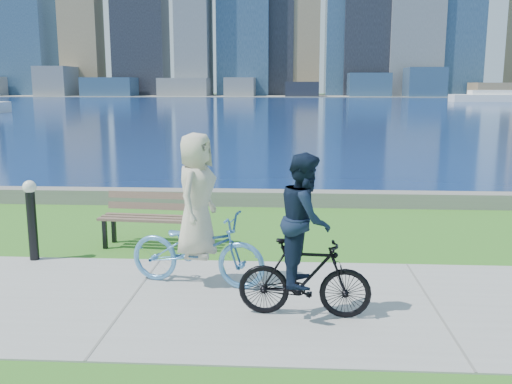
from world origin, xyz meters
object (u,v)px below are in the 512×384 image
cyclist_woman (197,229)px  park_bench (153,214)px  bollard_lamp (32,215)px  cyclist_man (305,249)px

cyclist_woman → park_bench: bearing=41.6°
bollard_lamp → cyclist_man: size_ratio=0.66×
bollard_lamp → cyclist_man: bearing=-25.1°
cyclist_woman → cyclist_man: bearing=-113.1°
park_bench → cyclist_man: cyclist_man is taller
bollard_lamp → cyclist_man: 4.83m
park_bench → cyclist_woman: bearing=-55.8°
cyclist_man → park_bench: bearing=45.0°
bollard_lamp → cyclist_woman: (2.87, -0.99, 0.06)m
cyclist_woman → cyclist_man: cyclist_woman is taller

